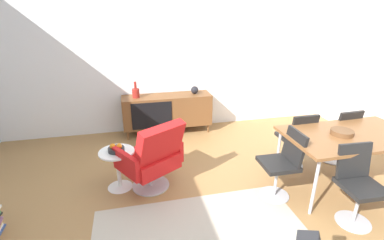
# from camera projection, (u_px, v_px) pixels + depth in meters

# --- Properties ---
(ground_plane) EXTENTS (8.32, 8.32, 0.00)m
(ground_plane) POSITION_uv_depth(u_px,v_px,m) (217.00, 209.00, 3.18)
(ground_plane) COLOR #9E7242
(wall_back) EXTENTS (6.80, 0.12, 2.80)m
(wall_back) POSITION_uv_depth(u_px,v_px,m) (175.00, 54.00, 5.02)
(wall_back) COLOR white
(wall_back) RESTS_ON ground_plane
(sideboard) EXTENTS (1.60, 0.45, 0.72)m
(sideboard) POSITION_uv_depth(u_px,v_px,m) (167.00, 110.00, 5.06)
(sideboard) COLOR brown
(sideboard) RESTS_ON ground_plane
(vase_cobalt) EXTENTS (0.14, 0.14, 0.14)m
(vase_cobalt) POSITION_uv_depth(u_px,v_px,m) (195.00, 90.00, 5.04)
(vase_cobalt) COLOR black
(vase_cobalt) RESTS_ON sideboard
(vase_sculptural_dark) EXTENTS (0.13, 0.13, 0.28)m
(vase_sculptural_dark) POSITION_uv_depth(u_px,v_px,m) (136.00, 93.00, 4.81)
(vase_sculptural_dark) COLOR maroon
(vase_sculptural_dark) RESTS_ON sideboard
(dining_table) EXTENTS (1.60, 0.90, 0.74)m
(dining_table) POSITION_uv_depth(u_px,v_px,m) (351.00, 137.00, 3.37)
(dining_table) COLOR brown
(dining_table) RESTS_ON ground_plane
(wooden_bowl_on_table) EXTENTS (0.26, 0.26, 0.06)m
(wooden_bowl_on_table) POSITION_uv_depth(u_px,v_px,m) (342.00, 132.00, 3.32)
(wooden_bowl_on_table) COLOR brown
(wooden_bowl_on_table) RESTS_ON dining_table
(dining_chair_back_right) EXTENTS (0.42, 0.44, 0.86)m
(dining_chair_back_right) POSITION_uv_depth(u_px,v_px,m) (340.00, 133.00, 4.03)
(dining_chair_back_right) COLOR black
(dining_chair_back_right) RESTS_ON ground_plane
(dining_chair_front_left) EXTENTS (0.42, 0.44, 0.86)m
(dining_chair_front_left) POSITION_uv_depth(u_px,v_px,m) (358.00, 182.00, 2.87)
(dining_chair_front_left) COLOR black
(dining_chair_front_left) RESTS_ON ground_plane
(dining_chair_back_left) EXTENTS (0.41, 0.43, 0.86)m
(dining_chair_back_left) POSITION_uv_depth(u_px,v_px,m) (297.00, 138.00, 3.89)
(dining_chair_back_left) COLOR black
(dining_chair_back_left) RESTS_ON ground_plane
(dining_chair_near_window) EXTENTS (0.43, 0.41, 0.86)m
(dining_chair_near_window) POSITION_uv_depth(u_px,v_px,m) (283.00, 162.00, 3.26)
(dining_chair_near_window) COLOR black
(dining_chair_near_window) RESTS_ON ground_plane
(lounge_chair_red) EXTENTS (0.89, 0.88, 0.95)m
(lounge_chair_red) POSITION_uv_depth(u_px,v_px,m) (152.00, 156.00, 3.40)
(lounge_chair_red) COLOR red
(lounge_chair_red) RESTS_ON ground_plane
(side_table_round) EXTENTS (0.44, 0.44, 0.52)m
(side_table_round) POSITION_uv_depth(u_px,v_px,m) (118.00, 165.00, 3.48)
(side_table_round) COLOR white
(side_table_round) RESTS_ON ground_plane
(fruit_bowl) EXTENTS (0.20, 0.20, 0.11)m
(fruit_bowl) POSITION_uv_depth(u_px,v_px,m) (116.00, 149.00, 3.39)
(fruit_bowl) COLOR #262628
(fruit_bowl) RESTS_ON side_table_round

